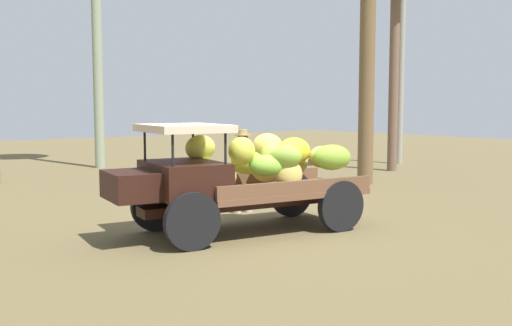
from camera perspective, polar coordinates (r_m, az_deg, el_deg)
ground_plane at (r=10.54m, az=-1.40°, el=-6.43°), size 60.00×60.00×0.00m
truck at (r=10.08m, az=-2.02°, el=-1.26°), size 4.60×2.35×1.89m
farmer at (r=12.02m, az=-1.27°, el=-0.23°), size 0.52×0.49×1.71m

